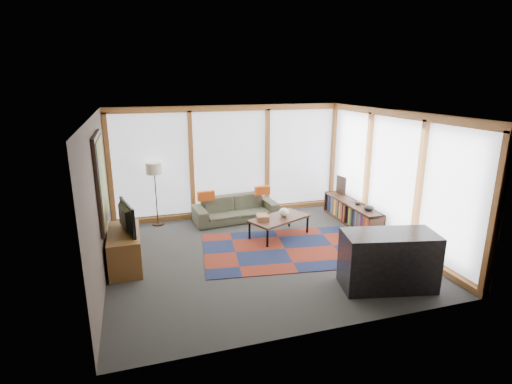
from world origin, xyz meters
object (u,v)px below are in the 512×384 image
object	(u,v)px
bookshelf	(352,213)
television	(122,218)
tv_console	(125,249)
bar_counter	(388,260)
coffee_table	(279,227)
sofa	(235,209)
floor_lamp	(156,194)

from	to	relation	value
bookshelf	television	world-z (taller)	television
tv_console	bar_counter	distance (m)	4.40
television	coffee_table	bearing A→B (deg)	-93.50
bookshelf	bar_counter	bearing A→B (deg)	-109.29
sofa	coffee_table	bearing A→B (deg)	-67.67
bookshelf	television	xyz separation A→B (m)	(-4.87, -0.72, 0.64)
bookshelf	coffee_table	bearing A→B (deg)	-173.28
coffee_table	tv_console	size ratio (longest dim) A/B	0.98
bookshelf	television	size ratio (longest dim) A/B	2.24
tv_console	television	bearing A→B (deg)	-87.82
floor_lamp	coffee_table	size ratio (longest dim) A/B	1.15
sofa	coffee_table	size ratio (longest dim) A/B	1.55
coffee_table	bar_counter	size ratio (longest dim) A/B	0.87
tv_console	floor_lamp	bearing A→B (deg)	70.87
bookshelf	bar_counter	size ratio (longest dim) A/B	1.42
sofa	bar_counter	xyz separation A→B (m)	(1.50, -3.69, 0.17)
sofa	bar_counter	size ratio (longest dim) A/B	1.35
television	bookshelf	bearing A→B (deg)	-94.52
floor_lamp	bookshelf	bearing A→B (deg)	-16.53
coffee_table	television	size ratio (longest dim) A/B	1.37
coffee_table	television	distance (m)	3.16
sofa	bookshelf	size ratio (longest dim) A/B	0.95
television	floor_lamp	bearing A→B (deg)	-31.86
coffee_table	tv_console	bearing A→B (deg)	-170.94
coffee_table	floor_lamp	bearing A→B (deg)	148.36
bar_counter	floor_lamp	bearing A→B (deg)	141.94
coffee_table	bar_counter	xyz separation A→B (m)	(0.88, -2.48, 0.24)
television	bar_counter	xyz separation A→B (m)	(3.92, -1.97, -0.44)
bar_counter	sofa	bearing A→B (deg)	124.56
floor_lamp	bar_counter	world-z (taller)	floor_lamp
sofa	television	distance (m)	3.03
coffee_table	bookshelf	distance (m)	1.84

